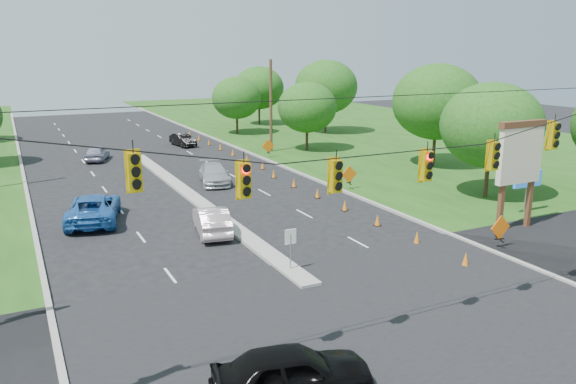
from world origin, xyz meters
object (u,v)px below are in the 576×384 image
pylon_sign (521,159)px  black_sedan (292,373)px  white_sedan (212,220)px  blue_pickup (94,208)px

pylon_sign → black_sedan: pylon_sign is taller
black_sedan → white_sedan: bearing=-0.0°
pylon_sign → white_sedan: pylon_sign is taller
pylon_sign → blue_pickup: 24.44m
pylon_sign → blue_pickup: bearing=150.6°
pylon_sign → black_sedan: (-18.55, -8.69, -3.20)m
pylon_sign → white_sedan: size_ratio=1.33×
white_sedan → blue_pickup: (-5.47, 5.14, 0.08)m
blue_pickup → black_sedan: bearing=110.8°
white_sedan → black_sedan: bearing=89.6°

